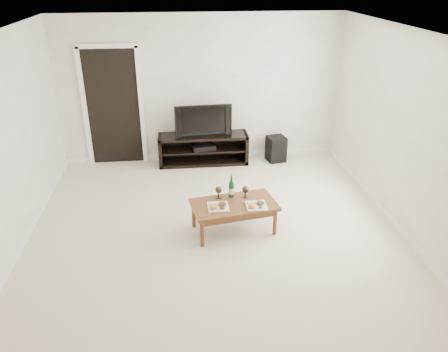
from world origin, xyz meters
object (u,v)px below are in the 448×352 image
(coffee_table, at_px, (234,217))
(media_console, at_px, (203,149))
(television, at_px, (203,119))
(subwoofer, at_px, (276,149))

(coffee_table, bearing_deg, media_console, 96.23)
(television, height_order, subwoofer, television)
(television, height_order, coffee_table, television)
(media_console, height_order, subwoofer, media_console)
(television, xyz_separation_m, coffee_table, (0.25, -2.33, -0.63))
(media_console, xyz_separation_m, coffee_table, (0.25, -2.33, -0.07))
(television, relative_size, subwoofer, 2.14)
(media_console, distance_m, coffee_table, 2.35)
(subwoofer, bearing_deg, coffee_table, -127.10)
(television, distance_m, coffee_table, 2.43)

